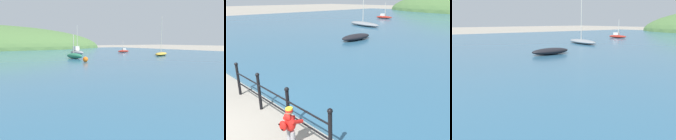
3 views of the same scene
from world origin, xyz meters
The scene contains 5 objects.
iron_railing centered at (0.53, 1.50, 0.64)m, with size 4.87×0.12×1.21m.
child_in_coat centered at (1.96, 1.12, 0.61)m, with size 0.40×0.54×1.00m.
boat_nearest_quay centered at (-11.19, 20.72, 0.35)m, with size 5.32×2.67×6.06m.
boat_far_left centered at (-5.56, 12.47, 0.34)m, with size 1.09×3.16×0.48m.
boat_red_dinghy centered at (-15.19, 31.28, 0.36)m, with size 2.93×1.34×2.66m.
Camera 2 is at (5.78, -1.20, 3.32)m, focal length 35.00 mm.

